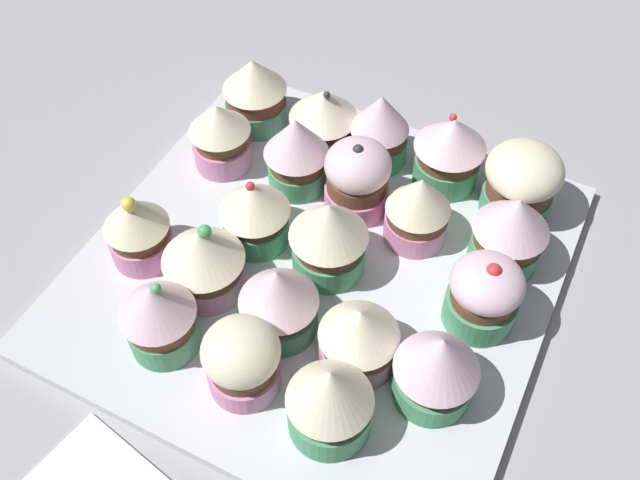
# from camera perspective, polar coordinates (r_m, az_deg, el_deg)

# --- Properties ---
(ground_plane) EXTENTS (1.80, 1.80, 0.03)m
(ground_plane) POSITION_cam_1_polar(r_m,az_deg,el_deg) (0.62, -0.00, -3.29)
(ground_plane) COLOR #9E9EA3
(baking_tray) EXTENTS (0.37, 0.37, 0.01)m
(baking_tray) POSITION_cam_1_polar(r_m,az_deg,el_deg) (0.60, -0.00, -2.14)
(baking_tray) COLOR silver
(baking_tray) RESTS_ON ground_plane
(cupcake_0) EXTENTS (0.06, 0.06, 0.07)m
(cupcake_0) POSITION_cam_1_polar(r_m,az_deg,el_deg) (0.69, -5.24, 11.74)
(cupcake_0) COLOR #4C9E6B
(cupcake_0) RESTS_ON baking_tray
(cupcake_1) EXTENTS (0.06, 0.06, 0.07)m
(cupcake_1) POSITION_cam_1_polar(r_m,az_deg,el_deg) (0.65, -7.99, 8.36)
(cupcake_1) COLOR pink
(cupcake_1) RESTS_ON baking_tray
(cupcake_2) EXTENTS (0.05, 0.05, 0.07)m
(cupcake_2) POSITION_cam_1_polar(r_m,az_deg,el_deg) (0.59, -14.43, 0.94)
(cupcake_2) COLOR pink
(cupcake_2) RESTS_ON baking_tray
(cupcake_3) EXTENTS (0.06, 0.06, 0.07)m
(cupcake_3) POSITION_cam_1_polar(r_m,az_deg,el_deg) (0.66, 0.27, 9.59)
(cupcake_3) COLOR pink
(cupcake_3) RESTS_ON baking_tray
(cupcake_4) EXTENTS (0.06, 0.06, 0.08)m
(cupcake_4) POSITION_cam_1_polar(r_m,az_deg,el_deg) (0.62, -1.90, 7.09)
(cupcake_4) COLOR #4C9E6B
(cupcake_4) RESTS_ON baking_tray
(cupcake_5) EXTENTS (0.06, 0.06, 0.07)m
(cupcake_5) POSITION_cam_1_polar(r_m,az_deg,el_deg) (0.59, -5.11, 2.47)
(cupcake_5) COLOR #4C9E6B
(cupcake_5) RESTS_ON baking_tray
(cupcake_6) EXTENTS (0.07, 0.07, 0.07)m
(cupcake_6) POSITION_cam_1_polar(r_m,az_deg,el_deg) (0.56, -9.31, -1.54)
(cupcake_6) COLOR pink
(cupcake_6) RESTS_ON baking_tray
(cupcake_7) EXTENTS (0.06, 0.06, 0.07)m
(cupcake_7) POSITION_cam_1_polar(r_m,az_deg,el_deg) (0.53, -12.81, -5.91)
(cupcake_7) COLOR #4C9E6B
(cupcake_7) RESTS_ON baking_tray
(cupcake_8) EXTENTS (0.05, 0.05, 0.08)m
(cupcake_8) POSITION_cam_1_polar(r_m,az_deg,el_deg) (0.65, 4.79, 8.85)
(cupcake_8) COLOR #4C9E6B
(cupcake_8) RESTS_ON baking_tray
(cupcake_9) EXTENTS (0.06, 0.06, 0.07)m
(cupcake_9) POSITION_cam_1_polar(r_m,az_deg,el_deg) (0.61, 2.76, 5.11)
(cupcake_9) COLOR pink
(cupcake_9) RESTS_ON baking_tray
(cupcake_10) EXTENTS (0.06, 0.06, 0.08)m
(cupcake_10) POSITION_cam_1_polar(r_m,az_deg,el_deg) (0.56, 0.78, 0.45)
(cupcake_10) COLOR #4C9E6B
(cupcake_10) RESTS_ON baking_tray
(cupcake_11) EXTENTS (0.06, 0.06, 0.07)m
(cupcake_11) POSITION_cam_1_polar(r_m,az_deg,el_deg) (0.53, -3.63, -4.64)
(cupcake_11) COLOR #4C9E6B
(cupcake_11) RESTS_ON baking_tray
(cupcake_12) EXTENTS (0.06, 0.06, 0.06)m
(cupcake_12) POSITION_cam_1_polar(r_m,az_deg,el_deg) (0.51, -6.35, -9.44)
(cupcake_12) COLOR pink
(cupcake_12) RESTS_ON baking_tray
(cupcake_13) EXTENTS (0.06, 0.06, 0.08)m
(cupcake_13) POSITION_cam_1_polar(r_m,az_deg,el_deg) (0.64, 10.30, 7.10)
(cupcake_13) COLOR #4C9E6B
(cupcake_13) RESTS_ON baking_tray
(cupcake_14) EXTENTS (0.05, 0.05, 0.07)m
(cupcake_14) POSITION_cam_1_polar(r_m,az_deg,el_deg) (0.59, 7.84, 2.51)
(cupcake_14) COLOR pink
(cupcake_14) RESTS_ON baking_tray
(cupcake_15) EXTENTS (0.06, 0.06, 0.06)m
(cupcake_15) POSITION_cam_1_polar(r_m,az_deg,el_deg) (0.52, 3.13, -7.69)
(cupcake_15) COLOR pink
(cupcake_15) RESTS_ON baking_tray
(cupcake_16) EXTENTS (0.06, 0.06, 0.08)m
(cupcake_16) POSITION_cam_1_polar(r_m,az_deg,el_deg) (0.49, 0.79, -12.62)
(cupcake_16) COLOR #4C9E6B
(cupcake_16) RESTS_ON baking_tray
(cupcake_17) EXTENTS (0.07, 0.07, 0.07)m
(cupcake_17) POSITION_cam_1_polar(r_m,az_deg,el_deg) (0.63, 15.80, 4.55)
(cupcake_17) COLOR #4C9E6B
(cupcake_17) RESTS_ON baking_tray
(cupcake_18) EXTENTS (0.06, 0.06, 0.08)m
(cupcake_18) POSITION_cam_1_polar(r_m,az_deg,el_deg) (0.58, 14.98, 0.71)
(cupcake_18) COLOR #4C9E6B
(cupcake_18) RESTS_ON baking_tray
(cupcake_19) EXTENTS (0.06, 0.06, 0.07)m
(cupcake_19) POSITION_cam_1_polar(r_m,az_deg,el_deg) (0.55, 12.98, -4.24)
(cupcake_19) COLOR #4C9E6B
(cupcake_19) RESTS_ON baking_tray
(cupcake_20) EXTENTS (0.06, 0.06, 0.07)m
(cupcake_20) POSITION_cam_1_polar(r_m,az_deg,el_deg) (0.50, 9.34, -9.97)
(cupcake_20) COLOR #4C9E6B
(cupcake_20) RESTS_ON baking_tray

